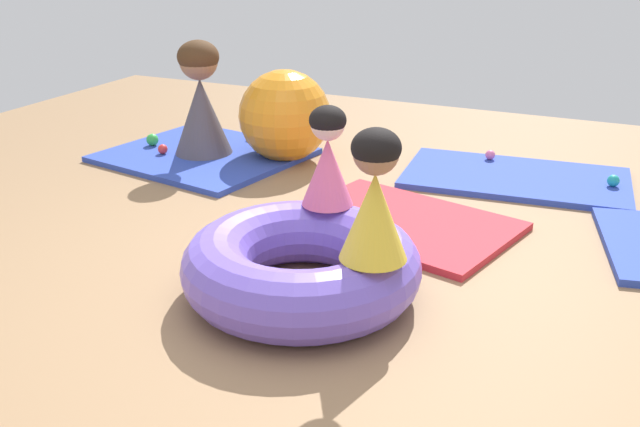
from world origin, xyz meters
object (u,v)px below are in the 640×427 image
at_px(exercise_ball_large, 285,116).
at_px(play_ball_pink, 490,155).
at_px(inflatable_cushion, 302,265).
at_px(play_ball_green, 152,140).
at_px(play_ball_red, 163,149).
at_px(child_in_pink, 328,157).
at_px(adult_seated, 201,99).
at_px(child_in_yellow, 375,197).
at_px(play_ball_teal, 613,181).
at_px(play_ball_orange, 253,134).

bearing_deg(exercise_ball_large, play_ball_pink, 19.99).
bearing_deg(play_ball_pink, inflatable_cushion, -99.04).
xyz_separation_m(play_ball_green, play_ball_red, (0.20, -0.14, -0.01)).
distance_m(play_ball_pink, exercise_ball_large, 1.49).
xyz_separation_m(child_in_pink, adult_seated, (-1.53, 1.22, -0.12)).
bearing_deg(child_in_yellow, child_in_pink, 42.23).
bearing_deg(exercise_ball_large, play_ball_teal, 6.81).
height_order(child_in_yellow, play_ball_teal, child_in_yellow).
height_order(child_in_yellow, exercise_ball_large, child_in_yellow).
distance_m(child_in_pink, play_ball_red, 2.13).
distance_m(inflatable_cushion, play_ball_teal, 2.39).
relative_size(play_ball_orange, play_ball_red, 1.13).
relative_size(adult_seated, play_ball_teal, 10.55).
bearing_deg(adult_seated, play_ball_orange, -16.89).
height_order(adult_seated, play_ball_red, adult_seated).
relative_size(child_in_yellow, exercise_ball_large, 0.85).
distance_m(adult_seated, play_ball_pink, 2.10).
bearing_deg(adult_seated, exercise_ball_large, -67.95).
relative_size(play_ball_red, exercise_ball_large, 0.11).
bearing_deg(play_ball_red, child_in_pink, -30.76).
bearing_deg(play_ball_orange, inflatable_cushion, -55.28).
height_order(play_ball_green, play_ball_red, play_ball_green).
height_order(adult_seated, exercise_ball_large, adult_seated).
bearing_deg(child_in_yellow, exercise_ball_large, 37.28).
bearing_deg(inflatable_cushion, adult_seated, 134.53).
distance_m(child_in_yellow, play_ball_teal, 2.37).
distance_m(play_ball_orange, exercise_ball_large, 0.54).
height_order(child_in_pink, exercise_ball_large, child_in_pink).
height_order(play_ball_pink, play_ball_teal, play_ball_teal).
bearing_deg(play_ball_green, play_ball_teal, 8.39).
distance_m(play_ball_teal, play_ball_red, 3.09).
bearing_deg(inflatable_cushion, play_ball_orange, 124.72).
xyz_separation_m(inflatable_cushion, child_in_pink, (-0.05, 0.39, 0.40)).
bearing_deg(play_ball_pink, adult_seated, -160.18).
xyz_separation_m(play_ball_green, play_ball_pink, (2.39, 0.71, -0.01)).
xyz_separation_m(adult_seated, play_ball_pink, (1.94, 0.70, -0.36)).
relative_size(play_ball_green, play_ball_pink, 1.31).
relative_size(play_ball_green, exercise_ball_large, 0.14).
height_order(play_ball_orange, exercise_ball_large, exercise_ball_large).
xyz_separation_m(play_ball_pink, play_ball_red, (-2.20, -0.85, 0.00)).
height_order(inflatable_cushion, play_ball_green, inflatable_cushion).
distance_m(inflatable_cushion, play_ball_green, 2.58).
xyz_separation_m(child_in_yellow, play_ball_teal, (0.82, 2.16, -0.50)).
height_order(child_in_yellow, play_ball_green, child_in_yellow).
bearing_deg(play_ball_pink, child_in_yellow, -89.74).
distance_m(child_in_yellow, child_in_pink, 0.64).
relative_size(child_in_yellow, play_ball_green, 6.10).
height_order(adult_seated, play_ball_orange, adult_seated).
height_order(child_in_pink, adult_seated, adult_seated).
bearing_deg(play_ball_teal, exercise_ball_large, -173.19).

